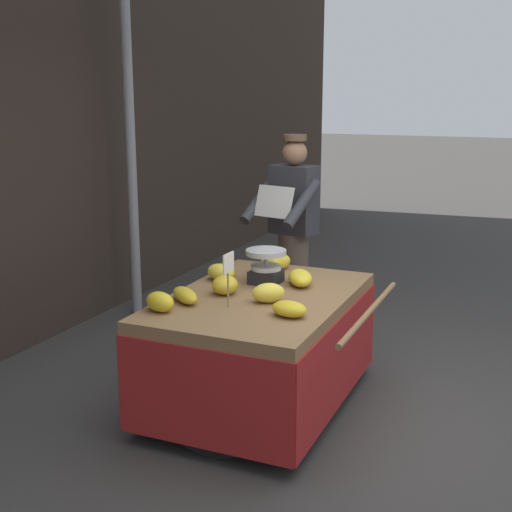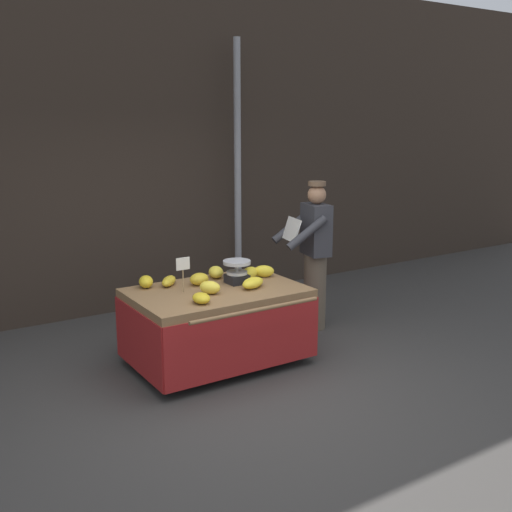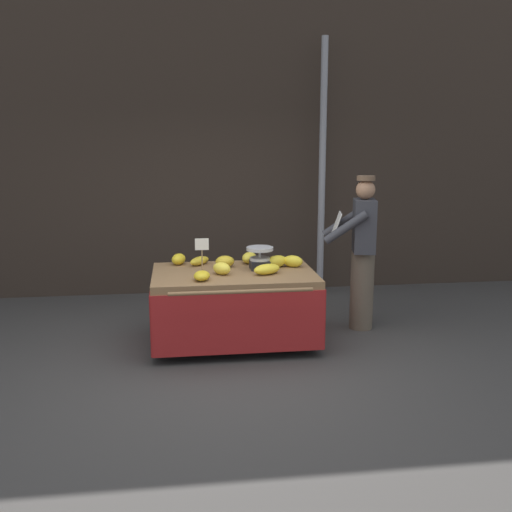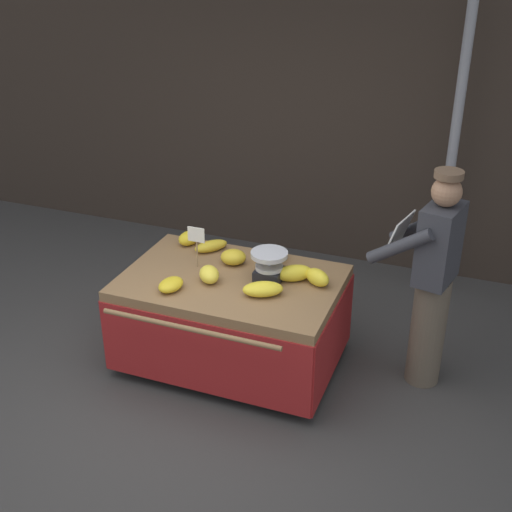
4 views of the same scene
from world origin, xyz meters
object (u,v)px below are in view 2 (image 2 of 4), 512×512
Objects in this scene: street_pole at (238,173)px; banana_cart at (217,309)px; banana_bunch_0 at (253,283)px; banana_bunch_1 at (210,287)px; vendor_person at (314,255)px; banana_bunch_4 at (146,282)px; banana_bunch_6 at (199,279)px; banana_bunch_8 at (264,271)px; banana_bunch_2 at (169,281)px; banana_bunch_7 at (216,272)px; price_sign at (183,267)px; banana_bunch_3 at (201,298)px; banana_bunch_5 at (249,273)px; weighing_scale at (237,272)px.

banana_cart is (-1.37, -1.87, -1.13)m from street_pole.
banana_bunch_0 is 0.45m from banana_bunch_1.
vendor_person is (0.09, -1.54, -0.82)m from street_pole.
banana_bunch_6 is at bearing -22.29° from banana_bunch_4.
banana_bunch_2 is at bearing 166.35° from banana_bunch_8.
banana_bunch_1 is 0.60m from banana_bunch_7.
price_sign reaches higher than banana_bunch_3.
banana_cart is 5.79× the size of banana_bunch_2.
banana_bunch_0 is 1.23m from vendor_person.
banana_bunch_6 is (-0.53, 0.09, -0.00)m from banana_bunch_5.
banana_bunch_5 is (0.59, 0.24, 0.00)m from banana_bunch_1.
banana_bunch_1 is at bearing -100.00° from banana_bunch_6.
weighing_scale is at bearing -171.11° from banana_bunch_8.
vendor_person reaches higher than banana_bunch_6.
street_pole is 16.44× the size of banana_bunch_1.
weighing_scale is 1.37× the size of banana_bunch_4.
banana_bunch_8 is at bearing 3.48° from price_sign.
banana_bunch_3 is (-1.71, -2.19, -0.88)m from street_pole.
street_pole reaches higher than banana_bunch_8.
banana_bunch_5 is 0.16× the size of vendor_person.
banana_bunch_0 is at bearing 14.45° from banana_bunch_3.
banana_bunch_3 is at bearing -93.16° from price_sign.
banana_bunch_1 is (0.19, -0.19, -0.19)m from price_sign.
banana_bunch_8 is (0.98, 0.46, 0.02)m from banana_bunch_3.
street_pole is 14.34× the size of banana_bunch_7.
banana_bunch_6 reaches higher than banana_bunch_7.
weighing_scale is 0.69m from banana_bunch_2.
banana_cart is 0.44m from weighing_scale.
vendor_person reaches higher than banana_bunch_2.
banana_bunch_3 is at bearing -127.55° from banana_bunch_7.
banana_cart is 0.75m from banana_bunch_4.
banana_bunch_3 is at bearing -90.49° from banana_bunch_2.
banana_bunch_8 is (0.64, 0.14, 0.27)m from banana_cart.
banana_bunch_6 is at bearing -176.31° from vendor_person.
banana_bunch_1 reaches higher than banana_bunch_2.
banana_bunch_1 is at bearing -51.14° from banana_bunch_4.
banana_bunch_0 is at bearing -20.33° from price_sign.
price_sign reaches higher than banana_bunch_2.
street_pole is 9.98× the size of price_sign.
street_pole reaches higher than banana_bunch_2.
banana_bunch_1 is at bearing 173.60° from banana_bunch_0.
banana_bunch_6 is 0.72m from banana_bunch_8.
weighing_scale reaches higher than banana_bunch_5.
vendor_person reaches higher than banana_bunch_8.
banana_bunch_8 is (0.77, 0.24, 0.00)m from banana_bunch_1.
banana_bunch_5 reaches higher than banana_bunch_0.
price_sign is at bearing 159.67° from banana_bunch_0.
banana_bunch_2 is at bearing 163.27° from banana_bunch_5.
banana_bunch_4 is 1.23m from banana_bunch_8.
banana_cart is at bearing 39.36° from banana_bunch_1.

